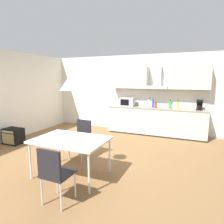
{
  "coord_description": "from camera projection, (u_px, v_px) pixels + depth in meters",
  "views": [
    {
      "loc": [
        2.29,
        -3.91,
        1.82
      ],
      "look_at": [
        0.39,
        0.55,
        1.0
      ],
      "focal_mm": 32.0,
      "sensor_mm": 36.0,
      "label": 1
    }
  ],
  "objects": [
    {
      "name": "dining_table",
      "position": [
        71.0,
        141.0,
        3.68
      ],
      "size": [
        1.33,
        0.93,
        0.72
      ],
      "color": "silver",
      "rests_on": "ground_plane"
    },
    {
      "name": "wall_back",
      "position": [
        127.0,
        93.0,
        7.09
      ],
      "size": [
        6.55,
        0.1,
        2.6
      ],
      "primitive_type": "cube",
      "color": "silver",
      "rests_on": "ground_plane"
    },
    {
      "name": "microwave",
      "position": [
        127.0,
        102.0,
        6.75
      ],
      "size": [
        0.48,
        0.35,
        0.28
      ],
      "color": "#ADADB2",
      "rests_on": "kitchen_counter"
    },
    {
      "name": "bottle_blue",
      "position": [
        153.0,
        104.0,
        6.44
      ],
      "size": [
        0.07,
        0.07,
        0.28
      ],
      "color": "blue",
      "rests_on": "kitchen_counter"
    },
    {
      "name": "guitar_amp",
      "position": [
        13.0,
        136.0,
        5.6
      ],
      "size": [
        0.52,
        0.37,
        0.44
      ],
      "color": "black",
      "rests_on": "ground_plane"
    },
    {
      "name": "chair_near_right",
      "position": [
        54.0,
        170.0,
        2.82
      ],
      "size": [
        0.41,
        0.41,
        0.87
      ],
      "color": "black",
      "rests_on": "ground_plane"
    },
    {
      "name": "ground_plane",
      "position": [
        88.0,
        156.0,
        4.73
      ],
      "size": [
        8.19,
        8.37,
        0.02
      ],
      "primitive_type": "cube",
      "color": "brown"
    },
    {
      "name": "bottle_green",
      "position": [
        170.0,
        105.0,
        6.2
      ],
      "size": [
        0.08,
        0.08,
        0.28
      ],
      "color": "green",
      "rests_on": "kitchen_counter"
    },
    {
      "name": "wall_left",
      "position": [
        0.0,
        97.0,
        5.59
      ],
      "size": [
        0.1,
        6.7,
        2.6
      ],
      "primitive_type": "cube",
      "color": "silver",
      "rests_on": "ground_plane"
    },
    {
      "name": "pendant_lamp",
      "position": [
        69.0,
        84.0,
        3.51
      ],
      "size": [
        0.32,
        0.32,
        0.22
      ],
      "primitive_type": "cone",
      "color": "silver"
    },
    {
      "name": "chair_far_left",
      "position": [
        81.0,
        135.0,
        4.59
      ],
      "size": [
        0.43,
        0.43,
        0.87
      ],
      "color": "black",
      "rests_on": "ground_plane"
    },
    {
      "name": "bottle_white",
      "position": [
        149.0,
        103.0,
        6.53
      ],
      "size": [
        0.08,
        0.08,
        0.3
      ],
      "color": "white",
      "rests_on": "kitchen_counter"
    },
    {
      "name": "bottle_yellow",
      "position": [
        178.0,
        105.0,
        6.07
      ],
      "size": [
        0.06,
        0.06,
        0.28
      ],
      "color": "yellow",
      "rests_on": "kitchen_counter"
    },
    {
      "name": "bottle_red",
      "position": [
        156.0,
        105.0,
        6.37
      ],
      "size": [
        0.08,
        0.08,
        0.18
      ],
      "color": "red",
      "rests_on": "kitchen_counter"
    },
    {
      "name": "coffee_maker",
      "position": [
        200.0,
        105.0,
        5.91
      ],
      "size": [
        0.18,
        0.19,
        0.3
      ],
      "color": "black",
      "rests_on": "kitchen_counter"
    },
    {
      "name": "upper_wall_cabinets",
      "position": [
        158.0,
        78.0,
        6.38
      ],
      "size": [
        3.1,
        0.4,
        0.71
      ],
      "color": "beige"
    },
    {
      "name": "backsplash_tile",
      "position": [
        158.0,
        98.0,
        6.63
      ],
      "size": [
        3.1,
        0.02,
        0.54
      ],
      "primitive_type": "cube",
      "color": "silver",
      "rests_on": "kitchen_counter"
    },
    {
      "name": "kitchen_counter",
      "position": [
        155.0,
        121.0,
        6.48
      ],
      "size": [
        3.12,
        0.66,
        0.89
      ],
      "color": "#333333",
      "rests_on": "ground_plane"
    }
  ]
}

